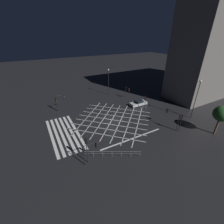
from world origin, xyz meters
name	(u,v)px	position (x,y,z in m)	size (l,w,h in m)	color
ground_plane	(112,120)	(0.00, 0.00, 0.00)	(200.00, 200.00, 0.00)	black
road_markings	(89,127)	(0.40, -5.48, 0.00)	(19.24, 22.53, 0.01)	silver
traffic_light_median_north	(145,100)	(-0.60, 9.52, 2.55)	(0.36, 0.39, 3.57)	black
traffic_light_ne_cross	(181,120)	(10.05, 9.10, 2.65)	(0.36, 0.39, 3.70)	black
traffic_light_se_cross	(91,148)	(9.30, -8.43, 2.59)	(0.36, 2.14, 3.54)	black
traffic_light_sw_main	(57,102)	(-9.99, -9.51, 2.50)	(0.39, 0.36, 3.49)	black
traffic_light_se_main	(86,145)	(8.99, -9.01, 3.13)	(0.39, 0.36, 4.39)	black
traffic_light_nw_main	(128,90)	(-8.75, 9.91, 2.35)	(1.88, 0.36, 3.25)	black
traffic_light_sw_cross	(60,99)	(-10.10, -8.58, 2.91)	(0.36, 2.17, 3.99)	black
traffic_light_ne_main	(172,115)	(7.99, 8.97, 2.74)	(3.23, 0.36, 3.68)	black
street_lamp_east	(108,78)	(-13.99, 6.49, 5.16)	(0.45, 0.45, 7.76)	black
street_lamp_west	(197,93)	(7.76, 15.93, 5.82)	(0.48, 0.48, 8.60)	black
street_tree_near	(222,114)	(13.85, 14.43, 4.28)	(2.82, 2.82, 5.73)	brown
waiting_car	(138,103)	(-3.21, 9.67, 0.65)	(1.89, 4.60, 1.37)	#B7BABC
pedestrian_railing	(112,153)	(9.75, -5.36, 0.67)	(4.19, 7.57, 1.05)	gray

